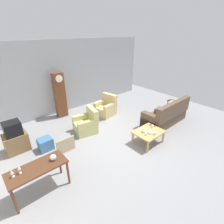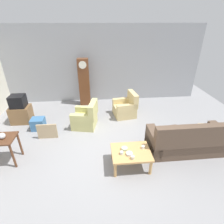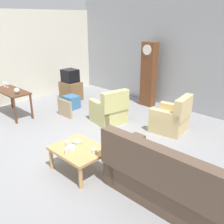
% 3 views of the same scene
% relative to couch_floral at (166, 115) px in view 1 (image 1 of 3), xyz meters
% --- Properties ---
extents(ground_plane, '(10.40, 10.40, 0.00)m').
position_rel_couch_floral_xyz_m(ground_plane, '(-2.07, 0.33, -0.35)').
color(ground_plane, gray).
extents(garage_door_wall, '(8.40, 0.16, 3.20)m').
position_rel_couch_floral_xyz_m(garage_door_wall, '(-2.07, 3.93, 1.25)').
color(garage_door_wall, '#9EA0A5').
rests_on(garage_door_wall, ground_plane).
extents(couch_floral, '(2.11, 0.89, 1.04)m').
position_rel_couch_floral_xyz_m(couch_floral, '(0.00, 0.00, 0.00)').
color(couch_floral, brown).
rests_on(couch_floral, ground_plane).
extents(armchair_olive_near, '(0.93, 0.90, 0.92)m').
position_rel_couch_floral_xyz_m(armchair_olive_near, '(-2.83, 1.61, -0.05)').
color(armchair_olive_near, '#CCC67A').
rests_on(armchair_olive_near, ground_plane).
extents(armchair_olive_far, '(0.90, 0.87, 0.92)m').
position_rel_couch_floral_xyz_m(armchair_olive_far, '(-1.34, 2.25, -0.05)').
color(armchair_olive_far, '#D8BE7F').
rests_on(armchair_olive_far, ground_plane).
extents(coffee_table_wood, '(0.96, 0.76, 0.45)m').
position_rel_couch_floral_xyz_m(coffee_table_wood, '(-1.64, -0.39, 0.03)').
color(coffee_table_wood, tan).
rests_on(coffee_table_wood, ground_plane).
extents(console_table_dark, '(1.30, 0.56, 0.74)m').
position_rel_couch_floral_xyz_m(console_table_dark, '(-5.14, 0.06, 0.28)').
color(console_table_dark, '#56331E').
rests_on(console_table_dark, ground_plane).
extents(grandfather_clock, '(0.44, 0.30, 1.97)m').
position_rel_couch_floral_xyz_m(grandfather_clock, '(-2.93, 3.44, 0.64)').
color(grandfather_clock, brown).
rests_on(grandfather_clock, ground_plane).
extents(tv_stand_cabinet, '(0.68, 0.52, 0.61)m').
position_rel_couch_floral_xyz_m(tv_stand_cabinet, '(-5.14, 2.10, -0.05)').
color(tv_stand_cabinet, brown).
rests_on(tv_stand_cabinet, ground_plane).
extents(tv_crt, '(0.48, 0.44, 0.42)m').
position_rel_couch_floral_xyz_m(tv_crt, '(-5.14, 2.10, 0.47)').
color(tv_crt, black).
rests_on(tv_crt, tv_stand_cabinet).
extents(framed_picture_leaning, '(0.60, 0.05, 0.50)m').
position_rel_couch_floral_xyz_m(framed_picture_leaning, '(-4.00, 1.00, -0.10)').
color(framed_picture_leaning, tan).
rests_on(framed_picture_leaning, ground_plane).
extents(storage_box_blue, '(0.43, 0.38, 0.39)m').
position_rel_couch_floral_xyz_m(storage_box_blue, '(-4.44, 1.57, -0.16)').
color(storage_box_blue, teal).
rests_on(storage_box_blue, ground_plane).
extents(glass_dome_cloche, '(0.15, 0.15, 0.15)m').
position_rel_couch_floral_xyz_m(glass_dome_cloche, '(-4.76, 0.04, 0.46)').
color(glass_dome_cloche, silver).
rests_on(glass_dome_cloche, console_table_dark).
extents(cup_white_porcelain, '(0.08, 0.08, 0.08)m').
position_rel_couch_floral_xyz_m(cup_white_porcelain, '(-1.32, -0.30, 0.14)').
color(cup_white_porcelain, white).
rests_on(cup_white_porcelain, coffee_table_wood).
extents(cup_blue_rimmed, '(0.08, 0.08, 0.08)m').
position_rel_couch_floral_xyz_m(cup_blue_rimmed, '(-1.89, -0.46, 0.14)').
color(cup_blue_rimmed, silver).
rests_on(cup_blue_rimmed, coffee_table_wood).
extents(cup_cream_tall, '(0.09, 0.09, 0.09)m').
position_rel_couch_floral_xyz_m(cup_cream_tall, '(-1.65, -0.65, 0.14)').
color(cup_cream_tall, beige).
rests_on(cup_cream_tall, coffee_table_wood).
extents(bowl_white_stacked, '(0.15, 0.15, 0.06)m').
position_rel_couch_floral_xyz_m(bowl_white_stacked, '(-1.71, -0.50, 0.13)').
color(bowl_white_stacked, white).
rests_on(bowl_white_stacked, coffee_table_wood).
extents(bowl_shallow_green, '(0.16, 0.16, 0.06)m').
position_rel_couch_floral_xyz_m(bowl_shallow_green, '(-1.79, -0.30, 0.13)').
color(bowl_shallow_green, '#B2C69E').
rests_on(bowl_shallow_green, coffee_table_wood).
extents(wine_glass_tall, '(0.07, 0.07, 0.19)m').
position_rel_couch_floral_xyz_m(wine_glass_tall, '(-5.61, 0.10, 0.51)').
color(wine_glass_tall, silver).
rests_on(wine_glass_tall, console_table_dark).
extents(wine_glass_mid, '(0.07, 0.07, 0.21)m').
position_rel_couch_floral_xyz_m(wine_glass_mid, '(-5.47, 0.11, 0.53)').
color(wine_glass_mid, silver).
rests_on(wine_glass_mid, console_table_dark).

